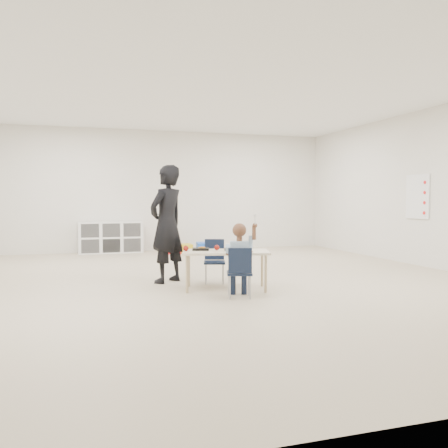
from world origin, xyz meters
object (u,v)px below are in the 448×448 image
object	(u,v)px
cubby_shelf	(111,237)
adult	(167,224)
chair_near	(239,272)
table	(226,270)
child	(239,258)

from	to	relation	value
cubby_shelf	adult	world-z (taller)	adult
chair_near	adult	xyz separation A→B (m)	(-0.65, 1.31, 0.54)
table	cubby_shelf	distance (m)	5.01
table	cubby_shelf	size ratio (longest dim) A/B	0.89
chair_near	cubby_shelf	distance (m)	5.53
table	chair_near	world-z (taller)	chair_near
table	child	xyz separation A→B (m)	(0.01, -0.52, 0.23)
table	chair_near	bearing A→B (deg)	-73.39
child	cubby_shelf	xyz separation A→B (m)	(-1.18, 5.40, -0.14)
child	cubby_shelf	world-z (taller)	child
table	chair_near	distance (m)	0.53
table	child	bearing A→B (deg)	-73.39
cubby_shelf	adult	distance (m)	4.16
chair_near	cubby_shelf	size ratio (longest dim) A/B	0.44
adult	chair_near	bearing A→B (deg)	78.66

